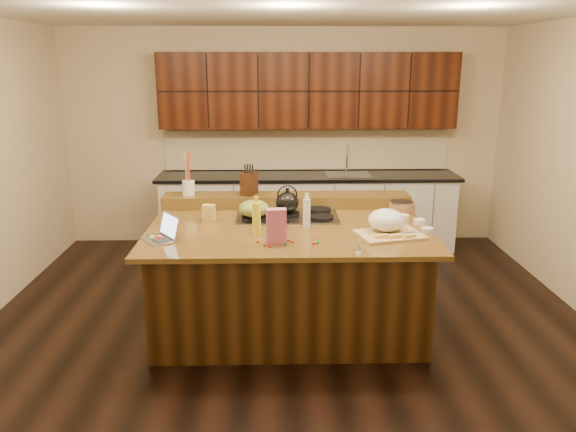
{
  "coord_description": "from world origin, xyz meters",
  "views": [
    {
      "loc": [
        -0.12,
        -4.64,
        2.3
      ],
      "look_at": [
        0.0,
        0.05,
        1.0
      ],
      "focal_mm": 35.0,
      "sensor_mm": 36.0,
      "label": 1
    }
  ],
  "objects": [
    {
      "name": "strainer_bowl",
      "position": [
        1.08,
        0.43,
        0.97
      ],
      "size": [
        0.29,
        0.29,
        0.09
      ],
      "primitive_type": "cylinder",
      "rotation": [
        0.0,
        0.0,
        0.25
      ],
      "color": "#996B3F",
      "rests_on": "island"
    },
    {
      "name": "cooktop",
      "position": [
        0.0,
        0.3,
        0.94
      ],
      "size": [
        0.92,
        0.52,
        0.05
      ],
      "color": "gray",
      "rests_on": "island"
    },
    {
      "name": "ramekin_b",
      "position": [
        1.15,
        0.04,
        0.94
      ],
      "size": [
        0.12,
        0.12,
        0.04
      ],
      "primitive_type": "cylinder",
      "rotation": [
        0.0,
        0.0,
        -0.27
      ],
      "color": "white",
      "rests_on": "island"
    },
    {
      "name": "gumdrop_11",
      "position": [
        0.23,
        -0.43,
        0.93
      ],
      "size": [
        0.02,
        0.02,
        0.02
      ],
      "primitive_type": "ellipsoid",
      "color": "#198C26",
      "rests_on": "island"
    },
    {
      "name": "kitchen_timer",
      "position": [
        0.52,
        -0.62,
        0.96
      ],
      "size": [
        0.09,
        0.09,
        0.07
      ],
      "primitive_type": "cone",
      "rotation": [
        0.0,
        0.0,
        -0.18
      ],
      "color": "silver",
      "rests_on": "island"
    },
    {
      "name": "gumdrop_0",
      "position": [
        0.02,
        -0.45,
        0.93
      ],
      "size": [
        0.02,
        0.02,
        0.02
      ],
      "primitive_type": "ellipsoid",
      "color": "red",
      "rests_on": "island"
    },
    {
      "name": "gumdrop_9",
      "position": [
        0.22,
        -0.48,
        0.93
      ],
      "size": [
        0.02,
        0.02,
        0.02
      ],
      "primitive_type": "ellipsoid",
      "color": "#198C26",
      "rests_on": "island"
    },
    {
      "name": "island",
      "position": [
        0.0,
        0.0,
        0.46
      ],
      "size": [
        2.4,
        1.6,
        0.92
      ],
      "color": "black",
      "rests_on": "ground"
    },
    {
      "name": "gumdrop_12",
      "position": [
        -0.25,
        -0.44,
        0.93
      ],
      "size": [
        0.02,
        0.02,
        0.02
      ],
      "primitive_type": "ellipsoid",
      "color": "red",
      "rests_on": "island"
    },
    {
      "name": "gumdrop_8",
      "position": [
        -0.15,
        -0.57,
        0.93
      ],
      "size": [
        0.02,
        0.02,
        0.02
      ],
      "primitive_type": "ellipsoid",
      "color": "red",
      "rests_on": "island"
    },
    {
      "name": "package_box",
      "position": [
        -0.7,
        0.19,
        0.99
      ],
      "size": [
        0.12,
        0.09,
        0.15
      ],
      "primitive_type": "cube",
      "rotation": [
        0.0,
        0.0,
        -0.21
      ],
      "color": "gold",
      "rests_on": "island"
    },
    {
      "name": "utensil_crock",
      "position": [
        -0.95,
        0.7,
        1.11
      ],
      "size": [
        0.14,
        0.14,
        0.14
      ],
      "primitive_type": "cylinder",
      "rotation": [
        0.0,
        0.0,
        -0.16
      ],
      "color": "white",
      "rests_on": "back_ledge"
    },
    {
      "name": "gumdrop_2",
      "position": [
        -0.01,
        -0.41,
        0.93
      ],
      "size": [
        0.02,
        0.02,
        0.02
      ],
      "primitive_type": "ellipsoid",
      "color": "red",
      "rests_on": "island"
    },
    {
      "name": "green_bowl",
      "position": [
        -0.3,
        0.17,
        1.04
      ],
      "size": [
        0.33,
        0.33,
        0.15
      ],
      "primitive_type": "ellipsoid",
      "rotation": [
        0.0,
        0.0,
        -0.28
      ],
      "color": "olive",
      "rests_on": "cooktop"
    },
    {
      "name": "kettle",
      "position": [
        0.0,
        0.3,
        1.06
      ],
      "size": [
        0.22,
        0.22,
        0.19
      ],
      "primitive_type": "ellipsoid",
      "rotation": [
        0.0,
        0.0,
        -0.07
      ],
      "color": "black",
      "rests_on": "cooktop"
    },
    {
      "name": "knife_block",
      "position": [
        -0.36,
        0.7,
        1.15
      ],
      "size": [
        0.17,
        0.21,
        0.22
      ],
      "primitive_type": "cube",
      "rotation": [
        0.0,
        0.0,
        -0.4
      ],
      "color": "black",
      "rests_on": "back_ledge"
    },
    {
      "name": "vinegar_bottle",
      "position": [
        0.16,
        -0.03,
        1.04
      ],
      "size": [
        0.07,
        0.07,
        0.25
      ],
      "primitive_type": "cylinder",
      "rotation": [
        0.0,
        0.0,
        0.1
      ],
      "color": "silver",
      "rests_on": "island"
    },
    {
      "name": "gumdrop_10",
      "position": [
        0.23,
        -0.39,
        0.93
      ],
      "size": [
        0.02,
        0.02,
        0.02
      ],
      "primitive_type": "ellipsoid",
      "color": "red",
      "rests_on": "island"
    },
    {
      "name": "ramekin_a",
      "position": [
        1.15,
        -0.22,
        0.94
      ],
      "size": [
        0.13,
        0.13,
        0.04
      ],
      "primitive_type": "cylinder",
      "rotation": [
        0.0,
        0.0,
        -0.3
      ],
      "color": "white",
      "rests_on": "island"
    },
    {
      "name": "gumdrop_7",
      "position": [
        -0.03,
        -0.51,
        0.93
      ],
      "size": [
        0.02,
        0.02,
        0.02
      ],
      "primitive_type": "ellipsoid",
      "color": "#198C26",
      "rests_on": "island"
    },
    {
      "name": "gumdrop_1",
      "position": [
        -0.03,
        -0.43,
        0.93
      ],
      "size": [
        0.02,
        0.02,
        0.02
      ],
      "primitive_type": "ellipsoid",
      "color": "#198C26",
      "rests_on": "island"
    },
    {
      "name": "room",
      "position": [
        0.0,
        0.0,
        1.35
      ],
      "size": [
        5.52,
        5.02,
        2.72
      ],
      "color": "black",
      "rests_on": "ground"
    },
    {
      "name": "gumdrop_6",
      "position": [
        -0.19,
        -0.53,
        0.93
      ],
      "size": [
        0.02,
        0.02,
        0.02
      ],
      "primitive_type": "ellipsoid",
      "color": "red",
      "rests_on": "island"
    },
    {
      "name": "pink_bag",
      "position": [
        -0.1,
        -0.47,
        1.06
      ],
      "size": [
        0.16,
        0.09,
        0.28
      ],
      "primitive_type": "cube",
      "rotation": [
        0.0,
        0.0,
        0.09
      ],
      "color": "#BB587D",
      "rests_on": "island"
    },
    {
      "name": "back_counter",
      "position": [
        0.3,
        2.23,
        0.98
      ],
      "size": [
        3.7,
        0.66,
        2.4
      ],
      "color": "silver",
      "rests_on": "ground"
    },
    {
      "name": "oil_bottle",
      "position": [
        -0.26,
        -0.23,
        1.06
      ],
      "size": [
        0.09,
        0.09,
        0.27
      ],
      "primitive_type": "cylinder",
      "rotation": [
        0.0,
        0.0,
        0.3
      ],
      "color": "yellow",
      "rests_on": "island"
    },
    {
      "name": "ramekin_c",
      "position": [
        1.04,
        0.19,
        0.94
      ],
      "size": [
        0.12,
        0.12,
        0.04
      ],
      "primitive_type": "cylinder",
      "rotation": [
        0.0,
        0.0,
        0.22
      ],
      "color": "white",
      "rests_on": "island"
    },
    {
      "name": "back_ledge",
      "position": [
        0.0,
        0.7,
        0.98
      ],
      "size": [
        2.4,
        0.3,
        0.12
      ],
      "primitive_type": "cube",
      "color": "black",
      "rests_on": "island"
    },
    {
      "name": "gumdrop_3",
      "position": [
        -0.1,
        -0.44,
        0.93
      ],
      "size": [
        0.02,
        0.02,
        0.02
      ],
      "primitive_type": "ellipsoid",
      "color": "#198C26",
      "rests_on": "island"
    },
    {
      "name": "laptop",
      "position": [
        -1.0,
        -0.34,
        0.97
      ],
      "size": [
        0.35,
        0.37,
        0.2
      ],
      "rotation": [
        0.0,
        0.0,
        -0.95
      ],
      "color": "#B7B7BC",
      "rests_on": "island"
    },
    {
      "name": "candy_plate",
      "position": [
        -1.07,
        -0.34,
        0.93
      ],
      "size": [
        0.18,
        0.18,
        0.01
      ],
      "primitive_type": "cylinder",
      "rotation": [
        0.0,
        0.0,
        -0.0
      ],
      "color": "white",
      "rests_on": "island"
    },
    {
      "name": "wooden_tray",
      "position": [
        0.81,
        -0.24,
        1.01
      ],
      "size": [
        0.59,
        0.49,
        0.21
      ],
      "rotation": [
        0.0,
        0.0,
        0.24
      ],
      "color": "tan",
      "rests_on": "island"
    },
    {
      "name": "gumdrop_4",
      "position": [
        0.19,
        -0.49,
        0.93
      ],
      "size": [
        0.02,
        0.02,
        0.02
      ],
      "primitive_type": "ellipsoid",
      "color": "red",
      "rests_on": "island"
    },
    {
      "name": "gumdrop_5",
      "position": [
        -0.03,
        -0.43,
        0.93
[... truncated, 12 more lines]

